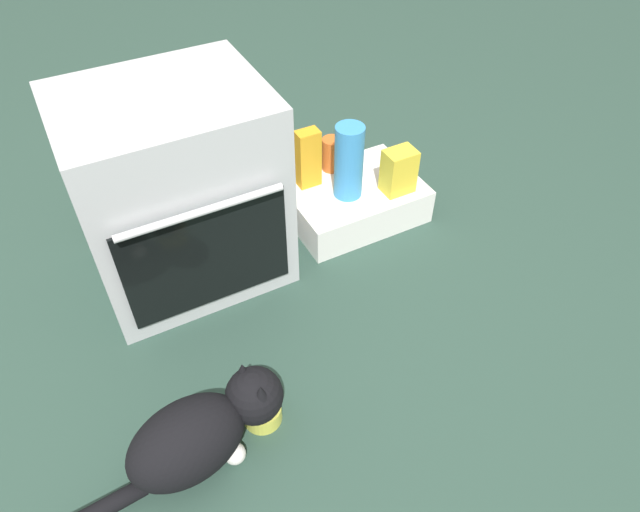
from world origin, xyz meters
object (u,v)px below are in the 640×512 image
snack_bag (399,171)px  cat (201,432)px  water_bottle (349,162)px  oven (178,191)px  juice_carton (308,158)px  food_bowl (262,412)px  sauce_jar (332,154)px  pantry_cabinet (353,200)px

snack_bag → cat: bearing=-149.1°
cat → water_bottle: size_ratio=2.39×
oven → juice_carton: bearing=8.2°
snack_bag → juice_carton: bearing=145.4°
food_bowl → snack_bag: bearing=34.8°
cat → sauce_jar: (0.88, 0.87, 0.09)m
oven → snack_bag: bearing=-8.6°
water_bottle → juice_carton: water_bottle is taller
juice_carton → cat: bearing=-132.3°
oven → pantry_cabinet: bearing=-1.5°
food_bowl → juice_carton: size_ratio=0.48×
pantry_cabinet → snack_bag: 0.24m
oven → food_bowl: 0.78m
food_bowl → water_bottle: bearing=44.8°
pantry_cabinet → cat: 1.16m
food_bowl → pantry_cabinet: bearing=44.3°
oven → sauce_jar: (0.66, 0.12, -0.14)m
juice_carton → snack_bag: juice_carton is taller
cat → snack_bag: size_ratio=3.98×
food_bowl → snack_bag: 1.05m
pantry_cabinet → cat: bearing=-141.1°
food_bowl → juice_carton: (0.56, 0.79, 0.23)m
water_bottle → sauce_jar: (0.03, 0.18, -0.08)m
oven → juice_carton: oven is taller
water_bottle → pantry_cabinet: bearing=36.0°
sauce_jar → water_bottle: bearing=-98.1°
food_bowl → sauce_jar: sauce_jar is taller
pantry_cabinet → juice_carton: 0.27m
food_bowl → snack_bag: (0.85, 0.59, 0.20)m
oven → juice_carton: (0.53, 0.08, -0.09)m
pantry_cabinet → water_bottle: (-0.05, -0.04, 0.22)m
water_bottle → sauce_jar: water_bottle is taller
food_bowl → sauce_jar: 1.10m
oven → pantry_cabinet: 0.74m
oven → water_bottle: (0.64, -0.05, -0.06)m
pantry_cabinet → juice_carton: (-0.15, 0.10, 0.19)m
juice_carton → snack_bag: (0.29, -0.20, -0.03)m
sauce_jar → juice_carton: juice_carton is taller
pantry_cabinet → sauce_jar: size_ratio=3.77×
pantry_cabinet → food_bowl: pantry_cabinet is taller
pantry_cabinet → food_bowl: size_ratio=4.56×
food_bowl → sauce_jar: size_ratio=0.83×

